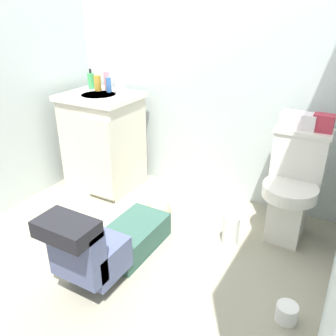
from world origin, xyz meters
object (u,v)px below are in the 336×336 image
at_px(bottle_amber, 98,83).
at_px(paper_towel_roll, 231,230).
at_px(bottle_blue, 109,85).
at_px(bottle_pink, 107,81).
at_px(person_plumber, 115,240).
at_px(faucet, 110,85).
at_px(soap_dispenser, 91,81).
at_px(bottle_clear, 122,87).
at_px(bottle_white, 118,85).
at_px(vanity_cabinet, 104,141).
at_px(toiletry_bag, 323,123).
at_px(toilet, 293,187).
at_px(tissue_box, 299,120).
at_px(toilet_paper_roll, 287,313).

height_order(bottle_amber, paper_towel_roll, bottle_amber).
bearing_deg(paper_towel_roll, bottle_blue, 163.42).
bearing_deg(bottle_pink, person_plumber, -51.86).
relative_size(faucet, person_plumber, 0.09).
height_order(soap_dispenser, bottle_clear, soap_dispenser).
distance_m(person_plumber, bottle_white, 1.32).
distance_m(person_plumber, bottle_amber, 1.41).
xyz_separation_m(person_plumber, bottle_blue, (-0.70, 0.91, 0.70)).
distance_m(bottle_amber, bottle_pink, 0.08).
bearing_deg(bottle_white, soap_dispenser, 175.90).
xyz_separation_m(vanity_cabinet, toiletry_bag, (1.68, 0.13, 0.39)).
bearing_deg(toilet, tissue_box, 116.43).
height_order(person_plumber, toiletry_bag, toiletry_bag).
distance_m(bottle_pink, bottle_white, 0.15).
bearing_deg(paper_towel_roll, bottle_white, 161.77).
distance_m(faucet, bottle_clear, 0.19).
distance_m(person_plumber, bottle_pink, 1.42).
xyz_separation_m(tissue_box, paper_towel_roll, (-0.25, -0.41, -0.69)).
height_order(toiletry_bag, bottle_blue, bottle_blue).
xyz_separation_m(bottle_white, toilet_paper_roll, (1.65, -0.86, -0.83)).
bearing_deg(bottle_pink, paper_towel_roll, -17.84).
bearing_deg(bottle_pink, bottle_clear, -20.15).
bearing_deg(toiletry_bag, bottle_pink, 179.62).
xyz_separation_m(faucet, paper_towel_roll, (1.28, -0.43, -0.76)).
relative_size(vanity_cabinet, bottle_clear, 6.31).
bearing_deg(toilet_paper_roll, tissue_box, 104.30).
bearing_deg(bottle_pink, bottle_white, -14.52).
bearing_deg(paper_towel_roll, bottle_amber, 164.82).
relative_size(bottle_amber, bottle_clear, 0.98).
relative_size(toilet, bottle_white, 5.83).
distance_m(toilet, bottle_clear, 1.49).
xyz_separation_m(soap_dispenser, bottle_clear, (0.37, -0.06, -0.00)).
distance_m(vanity_cabinet, faucet, 0.47).
height_order(toiletry_bag, toilet_paper_roll, toiletry_bag).
height_order(person_plumber, soap_dispenser, soap_dispenser).
xyz_separation_m(toilet, vanity_cabinet, (-1.58, -0.04, 0.05)).
bearing_deg(bottle_clear, soap_dispenser, 170.54).
height_order(toilet, soap_dispenser, soap_dispenser).
xyz_separation_m(vanity_cabinet, bottle_blue, (0.02, 0.09, 0.46)).
bearing_deg(toiletry_bag, tissue_box, 180.00).
height_order(soap_dispenser, bottle_pink, soap_dispenser).
relative_size(person_plumber, bottle_amber, 8.37).
height_order(bottle_pink, bottle_clear, bottle_pink).
relative_size(vanity_cabinet, bottle_amber, 6.44).
bearing_deg(toilet_paper_roll, paper_towel_roll, 135.43).
relative_size(tissue_box, paper_towel_roll, 1.04).
bearing_deg(vanity_cabinet, person_plumber, -48.69).
distance_m(bottle_amber, bottle_clear, 0.27).
height_order(person_plumber, bottle_clear, bottle_clear).
height_order(bottle_white, toilet_paper_roll, bottle_white).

